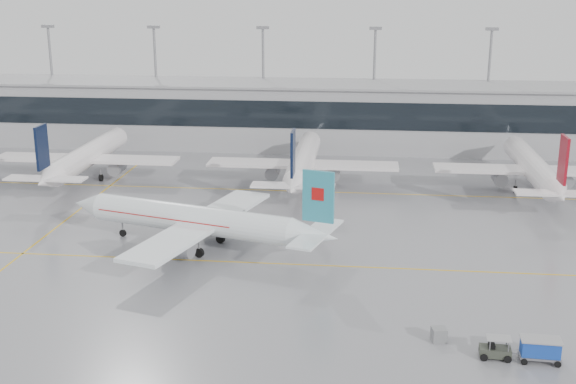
# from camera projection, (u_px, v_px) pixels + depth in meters

# --- Properties ---
(ground) EXTENTS (320.00, 320.00, 0.00)m
(ground) POSITION_uv_depth(u_px,v_px,m) (277.00, 264.00, 81.37)
(ground) COLOR gray
(ground) RESTS_ON ground
(taxi_line_main) EXTENTS (120.00, 0.25, 0.01)m
(taxi_line_main) POSITION_uv_depth(u_px,v_px,m) (277.00, 264.00, 81.37)
(taxi_line_main) COLOR gold
(taxi_line_main) RESTS_ON ground
(taxi_line_north) EXTENTS (120.00, 0.25, 0.01)m
(taxi_line_north) POSITION_uv_depth(u_px,v_px,m) (301.00, 191.00, 110.05)
(taxi_line_north) COLOR gold
(taxi_line_north) RESTS_ON ground
(taxi_line_cross) EXTENTS (0.25, 60.00, 0.01)m
(taxi_line_cross) POSITION_uv_depth(u_px,v_px,m) (73.00, 215.00, 98.80)
(taxi_line_cross) COLOR gold
(taxi_line_cross) RESTS_ON ground
(terminal) EXTENTS (180.00, 15.00, 12.00)m
(terminal) POSITION_uv_depth(u_px,v_px,m) (316.00, 116.00, 138.99)
(terminal) COLOR #97979A
(terminal) RESTS_ON ground
(terminal_glass) EXTENTS (180.00, 0.20, 5.00)m
(terminal_glass) POSITION_uv_depth(u_px,v_px,m) (313.00, 115.00, 131.36)
(terminal_glass) COLOR black
(terminal_glass) RESTS_ON ground
(terminal_roof) EXTENTS (182.00, 16.00, 0.40)m
(terminal_roof) POSITION_uv_depth(u_px,v_px,m) (316.00, 84.00, 137.28)
(terminal_roof) COLOR gray
(terminal_roof) RESTS_ON ground
(light_masts) EXTENTS (156.40, 1.00, 22.60)m
(light_masts) POSITION_uv_depth(u_px,v_px,m) (318.00, 74.00, 142.70)
(light_masts) COLOR gray
(light_masts) RESTS_ON ground
(air_canada_jet) EXTENTS (34.86, 28.19, 11.04)m
(air_canada_jet) POSITION_uv_depth(u_px,v_px,m) (200.00, 221.00, 85.08)
(air_canada_jet) COLOR white
(air_canada_jet) RESTS_ON ground
(parked_jet_b) EXTENTS (29.64, 36.96, 11.72)m
(parked_jet_b) POSITION_uv_depth(u_px,v_px,m) (87.00, 156.00, 116.15)
(parked_jet_b) COLOR white
(parked_jet_b) RESTS_ON ground
(parked_jet_c) EXTENTS (29.64, 36.96, 11.72)m
(parked_jet_c) POSITION_uv_depth(u_px,v_px,m) (303.00, 162.00, 112.55)
(parked_jet_c) COLOR white
(parked_jet_c) RESTS_ON ground
(parked_jet_d) EXTENTS (29.64, 36.96, 11.72)m
(parked_jet_d) POSITION_uv_depth(u_px,v_px,m) (533.00, 168.00, 108.96)
(parked_jet_d) COLOR white
(parked_jet_d) RESTS_ON ground
(baggage_tug) EXTENTS (3.89, 1.73, 1.87)m
(baggage_tug) POSITION_uv_depth(u_px,v_px,m) (495.00, 351.00, 60.60)
(baggage_tug) COLOR #33372D
(baggage_tug) RESTS_ON ground
(baggage_cart) EXTENTS (3.41, 2.02, 2.05)m
(baggage_cart) POSITION_uv_depth(u_px,v_px,m) (540.00, 348.00, 59.91)
(baggage_cart) COLOR gray
(baggage_cart) RESTS_ON ground
(gse_unit) EXTENTS (1.44, 1.37, 1.25)m
(gse_unit) POSITION_uv_depth(u_px,v_px,m) (439.00, 335.00, 63.45)
(gse_unit) COLOR slate
(gse_unit) RESTS_ON ground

